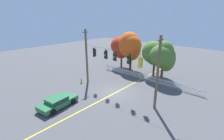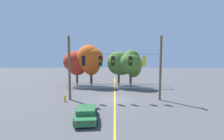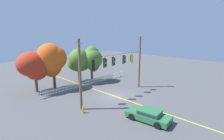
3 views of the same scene
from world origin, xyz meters
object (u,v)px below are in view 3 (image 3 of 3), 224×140
Objects in this scene: traffic_signal_eastbound_side at (114,61)px; autumn_maple_mid at (52,60)px; parked_car at (149,115)px; fire_hydrant at (83,110)px; autumn_maple_near_fence at (34,65)px; traffic_signal_northbound_secondary at (124,60)px; autumn_oak_far_east at (79,61)px; traffic_signal_westbound_side at (105,63)px; traffic_signal_southbound_primary at (132,58)px; autumn_maple_far_west at (93,59)px; traffic_signal_northbound_primary at (93,65)px.

autumn_maple_mid reaches higher than traffic_signal_eastbound_side.
parked_car is 6.82m from fire_hydrant.
autumn_maple_near_fence is 0.85× the size of autumn_maple_mid.
parked_car is at bearing -123.00° from traffic_signal_northbound_secondary.
autumn_maple_near_fence is at bearing 124.28° from traffic_signal_eastbound_side.
autumn_maple_mid is at bearing 123.92° from traffic_signal_northbound_secondary.
autumn_maple_near_fence is (-6.31, 9.26, -0.88)m from traffic_signal_eastbound_side.
autumn_maple_near_fence reaches higher than parked_car.
traffic_signal_northbound_secondary is 0.25× the size of autumn_oak_far_east.
traffic_signal_westbound_side and traffic_signal_northbound_secondary have the same top height.
traffic_signal_eastbound_side is at bearing 179.71° from traffic_signal_southbound_primary.
traffic_signal_westbound_side is 9.20m from autumn_oak_far_east.
traffic_signal_westbound_side is 1.89× the size of fire_hydrant.
traffic_signal_southbound_primary is at bearing -42.79° from autumn_maple_near_fence.
autumn_maple_far_west is (0.80, 7.63, -0.84)m from traffic_signal_northbound_secondary.
traffic_signal_westbound_side is (2.02, 0.02, -0.02)m from traffic_signal_northbound_primary.
parked_car reaches higher than fire_hydrant.
traffic_signal_westbound_side is 8.01m from parked_car.
autumn_maple_near_fence is 1.31× the size of parked_car.
traffic_signal_northbound_primary and traffic_signal_eastbound_side have the same top height.
traffic_signal_northbound_primary is 0.32× the size of parked_car.
traffic_signal_northbound_primary is 7.24m from traffic_signal_southbound_primary.
fire_hydrant is at bearing -158.10° from traffic_signal_northbound_primary.
autumn_maple_mid is 9.14× the size of fire_hydrant.
autumn_maple_far_west is at bearing 70.14° from parked_car.
traffic_signal_eastbound_side is 1.88× the size of fire_hydrant.
traffic_signal_northbound_primary is 0.24× the size of autumn_oak_far_east.
autumn_maple_mid reaches higher than traffic_signal_northbound_secondary.
autumn_maple_mid is (-7.56, 8.87, -0.31)m from traffic_signal_southbound_primary.
autumn_maple_far_west is (6.75, -1.22, -0.51)m from autumn_maple_mid.
traffic_signal_southbound_primary is 10.43m from fire_hydrant.
traffic_signal_northbound_primary is 2.02m from traffic_signal_westbound_side.
traffic_signal_northbound_primary is at bearing 21.90° from fire_hydrant.
fire_hydrant is (-9.42, -0.88, -4.37)m from traffic_signal_southbound_primary.
autumn_maple_near_fence is 0.96× the size of autumn_maple_far_west.
fire_hydrant is (-2.18, -0.88, -4.43)m from traffic_signal_northbound_primary.
autumn_maple_mid reaches higher than fire_hydrant.
autumn_maple_mid is (-3.84, 8.85, -0.34)m from traffic_signal_eastbound_side.
traffic_signal_northbound_primary is 1.00× the size of traffic_signal_eastbound_side.
parked_car is (-0.80, -6.80, -4.17)m from traffic_signal_westbound_side.
autumn_oak_far_east is at bearing 55.43° from fire_hydrant.
autumn_maple_mid is (-0.31, 8.87, -0.36)m from traffic_signal_northbound_primary.
autumn_maple_mid is 16.18m from parked_car.
traffic_signal_northbound_secondary is 12.54m from autumn_maple_near_fence.
autumn_maple_near_fence is 16.87m from parked_car.
traffic_signal_westbound_side is at bearing 83.31° from parked_car.
parked_car is at bearing -84.39° from autumn_maple_mid.
traffic_signal_northbound_primary is at bearing -117.02° from autumn_oak_far_east.
autumn_maple_near_fence reaches higher than traffic_signal_northbound_primary.
autumn_maple_near_fence is (-4.80, 9.26, -0.88)m from traffic_signal_westbound_side.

